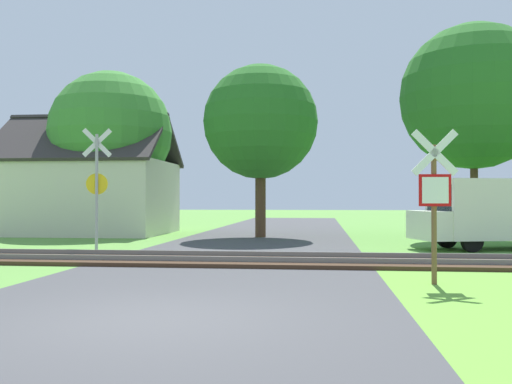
{
  "coord_description": "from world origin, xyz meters",
  "views": [
    {
      "loc": [
        2.23,
        -7.35,
        1.6
      ],
      "look_at": [
        0.5,
        7.96,
        1.8
      ],
      "focal_mm": 40.0,
      "sensor_mm": 36.0,
      "label": 1
    }
  ],
  "objects_px": {
    "tree_right": "(474,97)",
    "tree_center": "(260,122)",
    "mail_truck": "(495,211)",
    "tree_left": "(111,133)",
    "stop_sign_near": "(434,196)",
    "crossing_sign_far": "(97,182)",
    "house": "(89,194)"
  },
  "relations": [
    {
      "from": "crossing_sign_far",
      "to": "mail_truck",
      "type": "xyz_separation_m",
      "value": [
        12.22,
        2.55,
        -0.89
      ]
    },
    {
      "from": "tree_center",
      "to": "stop_sign_near",
      "type": "bearing_deg",
      "value": -70.42
    },
    {
      "from": "house",
      "to": "tree_right",
      "type": "height_order",
      "value": "tree_right"
    },
    {
      "from": "tree_right",
      "to": "tree_left",
      "type": "distance_m",
      "value": 15.85
    },
    {
      "from": "tree_right",
      "to": "tree_center",
      "type": "bearing_deg",
      "value": 175.57
    },
    {
      "from": "crossing_sign_far",
      "to": "house",
      "type": "xyz_separation_m",
      "value": [
        -4.08,
        9.12,
        -0.27
      ]
    },
    {
      "from": "tree_right",
      "to": "mail_truck",
      "type": "bearing_deg",
      "value": -96.48
    },
    {
      "from": "tree_left",
      "to": "mail_truck",
      "type": "height_order",
      "value": "tree_left"
    },
    {
      "from": "house",
      "to": "mail_truck",
      "type": "xyz_separation_m",
      "value": [
        16.3,
        -6.58,
        -0.62
      ]
    },
    {
      "from": "tree_right",
      "to": "house",
      "type": "bearing_deg",
      "value": 172.79
    },
    {
      "from": "tree_center",
      "to": "mail_truck",
      "type": "height_order",
      "value": "tree_center"
    },
    {
      "from": "tree_center",
      "to": "tree_right",
      "type": "bearing_deg",
      "value": -4.43
    },
    {
      "from": "tree_center",
      "to": "mail_truck",
      "type": "relative_size",
      "value": 1.41
    },
    {
      "from": "tree_center",
      "to": "mail_truck",
      "type": "distance_m",
      "value": 10.24
    },
    {
      "from": "house",
      "to": "tree_center",
      "type": "bearing_deg",
      "value": -10.53
    },
    {
      "from": "crossing_sign_far",
      "to": "tree_center",
      "type": "distance_m",
      "value": 9.13
    },
    {
      "from": "stop_sign_near",
      "to": "mail_truck",
      "type": "height_order",
      "value": "stop_sign_near"
    },
    {
      "from": "tree_left",
      "to": "tree_center",
      "type": "relative_size",
      "value": 1.02
    },
    {
      "from": "mail_truck",
      "to": "crossing_sign_far",
      "type": "bearing_deg",
      "value": 86.16
    },
    {
      "from": "crossing_sign_far",
      "to": "tree_right",
      "type": "distance_m",
      "value": 14.95
    },
    {
      "from": "stop_sign_near",
      "to": "tree_center",
      "type": "distance_m",
      "value": 14.25
    },
    {
      "from": "house",
      "to": "tree_right",
      "type": "relative_size",
      "value": 0.89
    },
    {
      "from": "crossing_sign_far",
      "to": "tree_left",
      "type": "xyz_separation_m",
      "value": [
        -2.97,
        8.96,
        2.57
      ]
    },
    {
      "from": "tree_right",
      "to": "tree_center",
      "type": "relative_size",
      "value": 1.17
    },
    {
      "from": "tree_center",
      "to": "mail_truck",
      "type": "bearing_deg",
      "value": -32.3
    },
    {
      "from": "crossing_sign_far",
      "to": "tree_right",
      "type": "xyz_separation_m",
      "value": [
        12.73,
        7.0,
        3.56
      ]
    },
    {
      "from": "crossing_sign_far",
      "to": "tree_right",
      "type": "relative_size",
      "value": 0.44
    },
    {
      "from": "tree_left",
      "to": "mail_truck",
      "type": "bearing_deg",
      "value": -22.87
    },
    {
      "from": "house",
      "to": "mail_truck",
      "type": "bearing_deg",
      "value": -22.4
    },
    {
      "from": "stop_sign_near",
      "to": "tree_left",
      "type": "height_order",
      "value": "tree_left"
    },
    {
      "from": "stop_sign_near",
      "to": "mail_truck",
      "type": "relative_size",
      "value": 0.56
    },
    {
      "from": "tree_center",
      "to": "house",
      "type": "bearing_deg",
      "value": 169.9
    }
  ]
}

